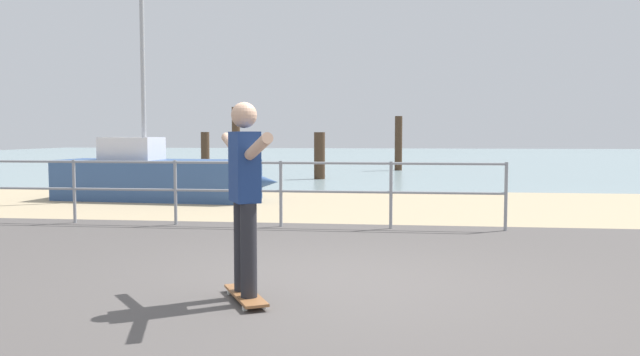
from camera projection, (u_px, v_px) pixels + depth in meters
ground_plane at (312, 313)px, 5.13m from camera, size 24.00×10.00×0.04m
beach_strip at (364, 205)px, 13.05m from camera, size 24.00×6.00×0.04m
sea_surface at (387, 157)px, 40.77m from camera, size 72.00×50.00×0.04m
railing_fence at (227, 183)px, 9.88m from camera, size 8.59×0.05×1.05m
sailboat at (164, 177)px, 13.82m from camera, size 5.01×1.71×4.47m
skateboard at (246, 295)px, 5.43m from camera, size 0.55×0.80×0.08m
skateboarder at (245, 186)px, 5.36m from camera, size 0.76×1.32×1.65m
groyne_post_0 at (205, 152)px, 24.93m from camera, size 0.34×0.34×1.56m
groyne_post_1 at (236, 144)px, 19.74m from camera, size 0.25×0.25×2.32m
groyne_post_2 at (320, 156)px, 20.31m from camera, size 0.36×0.36×1.54m
groyne_post_3 at (398, 144)px, 25.19m from camera, size 0.30×0.30×2.20m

